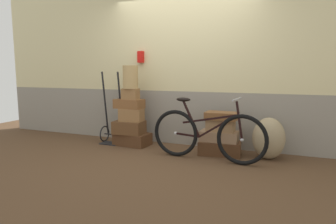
% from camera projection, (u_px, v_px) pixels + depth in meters
% --- Properties ---
extents(ground, '(9.71, 5.20, 0.06)m').
position_uv_depth(ground, '(167.00, 157.00, 4.54)').
color(ground, '#513823').
extents(station_building, '(7.71, 0.74, 2.87)m').
position_uv_depth(station_building, '(186.00, 61.00, 5.11)').
color(station_building, gray).
rests_on(station_building, ground).
extents(suitcase_0, '(0.62, 0.43, 0.21)m').
position_uv_depth(suitcase_0, '(132.00, 139.00, 5.16)').
color(suitcase_0, '#4C2D19').
rests_on(suitcase_0, ground).
extents(suitcase_1, '(0.52, 0.38, 0.22)m').
position_uv_depth(suitcase_1, '(129.00, 127.00, 5.12)').
color(suitcase_1, brown).
rests_on(suitcase_1, suitcase_0).
extents(suitcase_2, '(0.41, 0.30, 0.21)m').
position_uv_depth(suitcase_2, '(132.00, 115.00, 5.09)').
color(suitcase_2, olive).
rests_on(suitcase_2, suitcase_1).
extents(suitcase_3, '(0.50, 0.30, 0.16)m').
position_uv_depth(suitcase_3, '(129.00, 104.00, 5.10)').
color(suitcase_3, brown).
rests_on(suitcase_3, suitcase_2).
extents(suitcase_4, '(0.28, 0.18, 0.18)m').
position_uv_depth(suitcase_4, '(130.00, 94.00, 5.03)').
color(suitcase_4, olive).
rests_on(suitcase_4, suitcase_3).
extents(suitcase_5, '(0.67, 0.42, 0.21)m').
position_uv_depth(suitcase_5, '(220.00, 148.00, 4.57)').
color(suitcase_5, '#4C2D19').
rests_on(suitcase_5, ground).
extents(suitcase_6, '(0.57, 0.32, 0.15)m').
position_uv_depth(suitcase_6, '(219.00, 136.00, 4.57)').
color(suitcase_6, '#937051').
rests_on(suitcase_6, suitcase_5).
extents(suitcase_7, '(0.42, 0.26, 0.19)m').
position_uv_depth(suitcase_7, '(221.00, 125.00, 4.54)').
color(suitcase_7, '#9E754C').
rests_on(suitcase_7, suitcase_6).
extents(suitcase_8, '(0.49, 0.31, 0.11)m').
position_uv_depth(suitcase_8, '(222.00, 116.00, 4.49)').
color(suitcase_8, brown).
rests_on(suitcase_8, suitcase_7).
extents(wicker_basket, '(0.26, 0.26, 0.38)m').
position_uv_depth(wicker_basket, '(130.00, 77.00, 5.00)').
color(wicker_basket, tan).
rests_on(wicker_basket, suitcase_4).
extents(luggage_trolley, '(0.40, 0.37, 1.26)m').
position_uv_depth(luggage_trolley, '(113.00, 127.00, 5.30)').
color(luggage_trolley, black).
rests_on(luggage_trolley, ground).
extents(burlap_sack, '(0.46, 0.39, 0.61)m').
position_uv_depth(burlap_sack, '(269.00, 138.00, 4.33)').
color(burlap_sack, '#9E8966').
rests_on(burlap_sack, ground).
extents(bicycle, '(1.69, 0.46, 0.91)m').
position_uv_depth(bicycle, '(207.00, 135.00, 4.25)').
color(bicycle, black).
rests_on(bicycle, ground).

